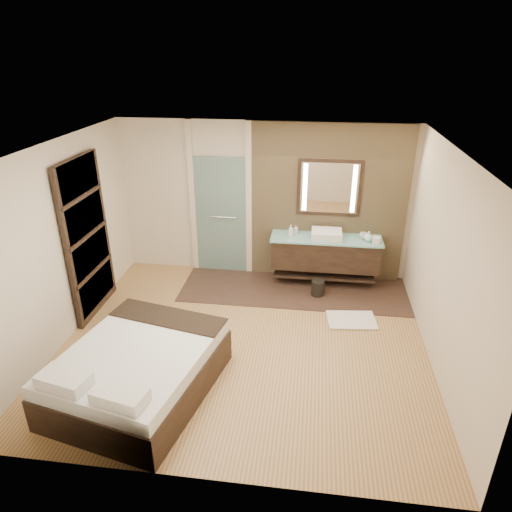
# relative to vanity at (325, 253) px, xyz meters

# --- Properties ---
(floor) EXTENTS (5.00, 5.00, 0.00)m
(floor) POSITION_rel_vanity_xyz_m (-1.10, -1.92, -0.58)
(floor) COLOR olive
(floor) RESTS_ON ground
(tile_strip) EXTENTS (3.80, 1.30, 0.01)m
(tile_strip) POSITION_rel_vanity_xyz_m (-0.50, -0.32, -0.57)
(tile_strip) COLOR #33231B
(tile_strip) RESTS_ON floor
(stone_wall) EXTENTS (2.60, 0.08, 2.70)m
(stone_wall) POSITION_rel_vanity_xyz_m (0.00, 0.29, 0.77)
(stone_wall) COLOR tan
(stone_wall) RESTS_ON floor
(vanity) EXTENTS (1.85, 0.55, 0.88)m
(vanity) POSITION_rel_vanity_xyz_m (0.00, 0.00, 0.00)
(vanity) COLOR black
(vanity) RESTS_ON stone_wall
(mirror_unit) EXTENTS (1.06, 0.04, 0.96)m
(mirror_unit) POSITION_rel_vanity_xyz_m (0.00, 0.24, 1.07)
(mirror_unit) COLOR black
(mirror_unit) RESTS_ON stone_wall
(frosted_door) EXTENTS (1.10, 0.12, 2.70)m
(frosted_door) POSITION_rel_vanity_xyz_m (-1.85, 0.28, 0.56)
(frosted_door) COLOR #9EC9C2
(frosted_door) RESTS_ON floor
(shoji_partition) EXTENTS (0.06, 1.20, 2.40)m
(shoji_partition) POSITION_rel_vanity_xyz_m (-3.53, -1.32, 0.63)
(shoji_partition) COLOR black
(shoji_partition) RESTS_ON floor
(bed) EXTENTS (1.93, 2.23, 0.75)m
(bed) POSITION_rel_vanity_xyz_m (-2.18, -3.07, -0.27)
(bed) COLOR black
(bed) RESTS_ON floor
(bath_mat) EXTENTS (0.77, 0.58, 0.02)m
(bath_mat) POSITION_rel_vanity_xyz_m (0.42, -1.17, -0.56)
(bath_mat) COLOR white
(bath_mat) RESTS_ON floor
(waste_bin) EXTENTS (0.24, 0.24, 0.27)m
(waste_bin) POSITION_rel_vanity_xyz_m (-0.10, -0.45, -0.45)
(waste_bin) COLOR black
(waste_bin) RESTS_ON floor
(tissue_box) EXTENTS (0.15, 0.15, 0.10)m
(tissue_box) POSITION_rel_vanity_xyz_m (0.80, -0.13, 0.33)
(tissue_box) COLOR silver
(tissue_box) RESTS_ON vanity
(soap_bottle_a) EXTENTS (0.09, 0.09, 0.20)m
(soap_bottle_a) POSITION_rel_vanity_xyz_m (-0.60, -0.03, 0.39)
(soap_bottle_a) COLOR white
(soap_bottle_a) RESTS_ON vanity
(soap_bottle_b) EXTENTS (0.07, 0.07, 0.15)m
(soap_bottle_b) POSITION_rel_vanity_xyz_m (-0.52, 0.11, 0.36)
(soap_bottle_b) COLOR #B2B2B2
(soap_bottle_b) RESTS_ON vanity
(soap_bottle_c) EXTENTS (0.14, 0.14, 0.17)m
(soap_bottle_c) POSITION_rel_vanity_xyz_m (0.68, -0.07, 0.37)
(soap_bottle_c) COLOR #C0F2E7
(soap_bottle_c) RESTS_ON vanity
(cup) EXTENTS (0.16, 0.16, 0.10)m
(cup) POSITION_rel_vanity_xyz_m (0.61, 0.02, 0.34)
(cup) COLOR silver
(cup) RESTS_ON vanity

